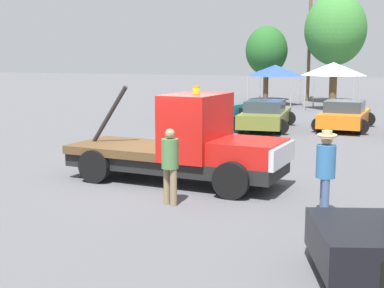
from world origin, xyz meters
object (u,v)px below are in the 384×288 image
object	(u,v)px
canopy_tent_blue	(275,71)
tree_center	(335,30)
person_near_truck	(326,167)
parked_car_orange	(345,115)
canopy_tent_white	(333,69)
parked_car_teal	(209,110)
person_at_hood	(170,161)
utility_pole	(310,29)
parked_car_olive	(265,115)
tow_truck	(187,146)
tree_left	(266,51)

from	to	relation	value
canopy_tent_blue	tree_center	world-z (taller)	tree_center
person_near_truck	parked_car_orange	xyz separation A→B (m)	(-1.49, 14.24, -0.42)
canopy_tent_white	parked_car_teal	bearing A→B (deg)	-115.76
parked_car_teal	tree_center	bearing A→B (deg)	-8.40
person_at_hood	person_near_truck	bearing A→B (deg)	-62.75
canopy_tent_blue	person_near_truck	bearing A→B (deg)	-73.15
utility_pole	person_near_truck	bearing A→B (deg)	-78.09
person_near_truck	parked_car_olive	world-z (taller)	person_near_truck
parked_car_teal	parked_car_olive	distance (m)	3.48
tow_truck	parked_car_orange	size ratio (longest dim) A/B	1.33
tree_center	utility_pole	world-z (taller)	utility_pole
person_near_truck	parked_car_teal	xyz separation A→B (m)	(-8.11, 14.14, -0.42)
person_at_hood	parked_car_teal	xyz separation A→B (m)	(-4.78, 14.49, -0.35)
parked_car_teal	tree_left	world-z (taller)	tree_left
parked_car_teal	parked_car_orange	distance (m)	6.62
canopy_tent_white	tree_center	world-z (taller)	tree_center
person_near_truck	canopy_tent_blue	world-z (taller)	canopy_tent_blue
person_at_hood	canopy_tent_white	world-z (taller)	canopy_tent_white
tree_center	parked_car_teal	bearing A→B (deg)	-104.99
canopy_tent_blue	utility_pole	distance (m)	5.52
canopy_tent_white	tree_center	size ratio (longest dim) A/B	0.39
tree_left	utility_pole	world-z (taller)	utility_pole
tree_center	utility_pole	size ratio (longest dim) A/B	0.76
utility_pole	parked_car_orange	bearing A→B (deg)	-72.86
canopy_tent_white	parked_car_olive	bearing A→B (deg)	-97.08
parked_car_teal	canopy_tent_blue	size ratio (longest dim) A/B	1.60
tree_left	utility_pole	bearing A→B (deg)	20.35
person_near_truck	utility_pole	world-z (taller)	utility_pole
canopy_tent_blue	tree_left	distance (m)	3.94
parked_car_olive	utility_pole	size ratio (longest dim) A/B	0.50
parked_car_olive	tree_center	distance (m)	16.33
parked_car_olive	tree_center	world-z (taller)	tree_center
tree_left	utility_pole	size ratio (longest dim) A/B	0.55
parked_car_teal	parked_car_olive	bearing A→B (deg)	-104.22
parked_car_olive	tree_left	size ratio (longest dim) A/B	0.91
tree_center	tow_truck	bearing A→B (deg)	-89.11
parked_car_teal	parked_car_olive	xyz separation A→B (m)	(3.25, -1.24, 0.00)
person_at_hood	canopy_tent_white	distance (m)	24.05
person_at_hood	parked_car_olive	xyz separation A→B (m)	(-1.52, 13.25, -0.35)
parked_car_orange	parked_car_teal	bearing A→B (deg)	91.12
parked_car_orange	canopy_tent_white	distance (m)	9.81
person_near_truck	canopy_tent_blue	bearing A→B (deg)	89.79
tow_truck	person_at_hood	size ratio (longest dim) A/B	3.42
person_near_truck	parked_car_olive	distance (m)	13.80
canopy_tent_white	tree_center	bearing A→B (deg)	98.35
tree_left	tree_center	bearing A→B (deg)	-0.38
parked_car_orange	canopy_tent_white	xyz separation A→B (m)	(-2.03, 9.41, 1.89)
tow_truck	canopy_tent_blue	world-z (taller)	canopy_tent_blue
canopy_tent_white	tree_left	distance (m)	7.66
person_near_truck	parked_car_orange	bearing A→B (deg)	78.93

